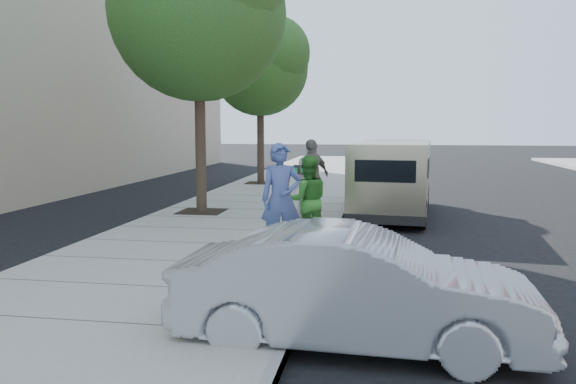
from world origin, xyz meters
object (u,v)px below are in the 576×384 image
Objects in this scene: tree_far at (261,63)px; person_striped_polo at (312,176)px; parking_meter at (300,182)px; person_gray_shirt at (307,188)px; tree_near at (200,5)px; person_officer at (281,199)px; van at (393,177)px; sedan at (356,288)px; person_green_shirt at (307,200)px.

person_striped_polo is at bearing -68.01° from tree_far.
person_gray_shirt is (0.01, 1.10, -0.24)m from parking_meter.
tree_near is at bearing -43.20° from person_striped_polo.
person_striped_polo is (-0.03, 4.96, -0.03)m from person_officer.
person_officer reaches higher than person_gray_shirt.
tree_near is at bearing 162.57° from parking_meter.
van is 1.39× the size of sedan.
person_officer reaches higher than person_green_shirt.
tree_near is 3.76× the size of person_officer.
van is 2.87× the size of person_striped_polo.
tree_near reaches higher than person_green_shirt.
tree_near is at bearing -162.20° from van.
person_officer is (2.93, -4.54, -4.39)m from tree_near.
tree_near reaches higher than person_gray_shirt.
sedan is at bearing -61.75° from tree_near.
tree_far reaches higher than person_officer.
tree_far is 3.24× the size of person_officer.
van is at bearing 145.73° from person_striped_polo.
person_green_shirt reaches higher than person_gray_shirt.
van reaches higher than person_gray_shirt.
parking_meter is at bearing 38.47° from person_striped_polo.
tree_far is at bearing 133.39° from van.
sedan is at bearing -87.17° from person_officer.
person_green_shirt is (3.30, -3.69, -4.53)m from tree_near.
van is 9.40m from sedan.
sedan is 2.33× the size of person_green_shirt.
tree_near is 6.96m from person_officer.
van is at bearing -1.07° from sedan.
tree_far is 3.74× the size of person_green_shirt.
person_gray_shirt is at bearing 39.08° from person_striped_polo.
van is 5.09m from person_green_shirt.
tree_far is 12.39m from person_green_shirt.
parking_meter is (2.90, -9.45, -3.70)m from tree_far.
person_striped_polo reaches higher than van.
person_green_shirt is at bearing 16.62° from sedan.
tree_near is at bearing -90.00° from tree_far.
person_officer is 1.15× the size of person_green_shirt.
tree_far reaches higher than person_green_shirt.
tree_near is 10.59m from sedan.
tree_far is at bearing 84.36° from person_officer.
tree_near is 1.86× the size of sedan.
parking_meter is 2.27m from person_striped_polo.
tree_far reaches higher than sedan.
tree_far is 4.13× the size of person_gray_shirt.
tree_near is 3.86× the size of person_striped_polo.
person_gray_shirt reaches higher than parking_meter.
tree_far is 10.55m from parking_meter.
person_gray_shirt is at bearing 14.13° from sedan.
person_gray_shirt is at bearing -70.78° from tree_far.
tree_near reaches higher than van.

